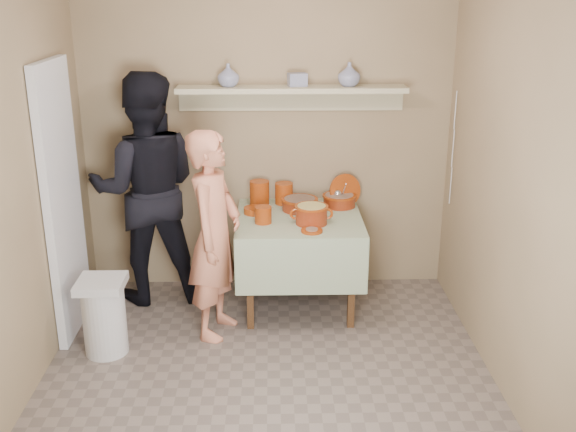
{
  "coord_description": "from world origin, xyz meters",
  "views": [
    {
      "loc": [
        0.04,
        -3.67,
        2.48
      ],
      "look_at": [
        0.15,
        0.75,
        0.95
      ],
      "focal_mm": 42.0,
      "sensor_mm": 36.0,
      "label": 1
    }
  ],
  "objects_px": {
    "serving_table": "(299,231)",
    "cazuela_rice": "(311,213)",
    "person_helper": "(147,189)",
    "trash_bin": "(104,316)",
    "person_cook": "(215,235)"
  },
  "relations": [
    {
      "from": "person_helper",
      "to": "trash_bin",
      "type": "bearing_deg",
      "value": 71.26
    },
    {
      "from": "person_cook",
      "to": "serving_table",
      "type": "height_order",
      "value": "person_cook"
    },
    {
      "from": "person_helper",
      "to": "serving_table",
      "type": "xyz_separation_m",
      "value": [
        1.21,
        -0.2,
        -0.29
      ]
    },
    {
      "from": "serving_table",
      "to": "cazuela_rice",
      "type": "bearing_deg",
      "value": -62.49
    },
    {
      "from": "serving_table",
      "to": "cazuela_rice",
      "type": "xyz_separation_m",
      "value": [
        0.09,
        -0.16,
        0.2
      ]
    },
    {
      "from": "person_helper",
      "to": "trash_bin",
      "type": "xyz_separation_m",
      "value": [
        -0.18,
        -0.91,
        -0.65
      ]
    },
    {
      "from": "person_helper",
      "to": "trash_bin",
      "type": "distance_m",
      "value": 1.13
    },
    {
      "from": "trash_bin",
      "to": "cazuela_rice",
      "type": "bearing_deg",
      "value": 20.31
    },
    {
      "from": "cazuela_rice",
      "to": "trash_bin",
      "type": "height_order",
      "value": "cazuela_rice"
    },
    {
      "from": "person_cook",
      "to": "trash_bin",
      "type": "bearing_deg",
      "value": 126.68
    },
    {
      "from": "person_helper",
      "to": "serving_table",
      "type": "height_order",
      "value": "person_helper"
    },
    {
      "from": "person_helper",
      "to": "cazuela_rice",
      "type": "relative_size",
      "value": 5.64
    },
    {
      "from": "serving_table",
      "to": "cazuela_rice",
      "type": "relative_size",
      "value": 2.95
    },
    {
      "from": "cazuela_rice",
      "to": "trash_bin",
      "type": "xyz_separation_m",
      "value": [
        -1.48,
        -0.55,
        -0.56
      ]
    },
    {
      "from": "person_helper",
      "to": "cazuela_rice",
      "type": "bearing_deg",
      "value": 156.85
    }
  ]
}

